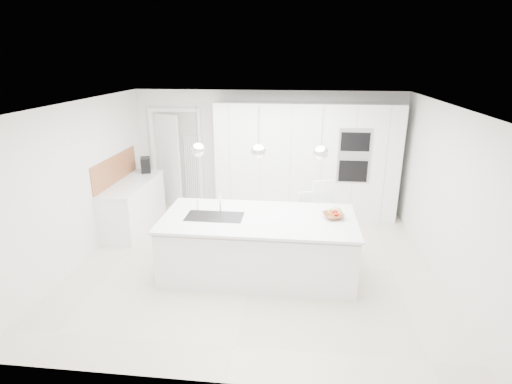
# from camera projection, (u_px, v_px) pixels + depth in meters

# --- Properties ---
(floor) EXTENTS (5.50, 5.50, 0.00)m
(floor) POSITION_uv_depth(u_px,v_px,m) (254.00, 263.00, 6.39)
(floor) COLOR beige
(floor) RESTS_ON ground
(wall_back) EXTENTS (5.50, 0.00, 5.50)m
(wall_back) POSITION_uv_depth(u_px,v_px,m) (267.00, 152.00, 8.34)
(wall_back) COLOR silver
(wall_back) RESTS_ON ground
(wall_left) EXTENTS (0.00, 5.00, 5.00)m
(wall_left) POSITION_uv_depth(u_px,v_px,m) (80.00, 183.00, 6.27)
(wall_left) COLOR silver
(wall_left) RESTS_ON ground
(ceiling) EXTENTS (5.50, 5.50, 0.00)m
(ceiling) POSITION_uv_depth(u_px,v_px,m) (254.00, 104.00, 5.58)
(ceiling) COLOR white
(ceiling) RESTS_ON wall_back
(tall_cabinets) EXTENTS (3.60, 0.60, 2.30)m
(tall_cabinets) POSITION_uv_depth(u_px,v_px,m) (306.00, 161.00, 8.00)
(tall_cabinets) COLOR white
(tall_cabinets) RESTS_ON floor
(oven_stack) EXTENTS (0.62, 0.04, 1.05)m
(oven_stack) POSITION_uv_depth(u_px,v_px,m) (354.00, 156.00, 7.56)
(oven_stack) COLOR #A5A5A8
(oven_stack) RESTS_ON tall_cabinets
(doorway_frame) EXTENTS (1.11, 0.08, 2.13)m
(doorway_frame) POSITION_uv_depth(u_px,v_px,m) (177.00, 160.00, 8.58)
(doorway_frame) COLOR white
(doorway_frame) RESTS_ON floor
(hallway_door) EXTENTS (0.76, 0.38, 2.00)m
(hallway_door) POSITION_uv_depth(u_px,v_px,m) (165.00, 161.00, 8.57)
(hallway_door) COLOR white
(hallway_door) RESTS_ON floor
(radiator) EXTENTS (0.32, 0.04, 1.40)m
(radiator) POSITION_uv_depth(u_px,v_px,m) (192.00, 168.00, 8.60)
(radiator) COLOR white
(radiator) RESTS_ON floor
(left_base_cabinets) EXTENTS (0.60, 1.80, 0.86)m
(left_base_cabinets) POSITION_uv_depth(u_px,v_px,m) (134.00, 206.00, 7.63)
(left_base_cabinets) COLOR white
(left_base_cabinets) RESTS_ON floor
(left_worktop) EXTENTS (0.62, 1.82, 0.04)m
(left_worktop) POSITION_uv_depth(u_px,v_px,m) (132.00, 183.00, 7.49)
(left_worktop) COLOR white
(left_worktop) RESTS_ON left_base_cabinets
(oak_backsplash) EXTENTS (0.02, 1.80, 0.50)m
(oak_backsplash) POSITION_uv_depth(u_px,v_px,m) (115.00, 169.00, 7.43)
(oak_backsplash) COLOR #A86A44
(oak_backsplash) RESTS_ON wall_left
(island_base) EXTENTS (2.80, 1.20, 0.86)m
(island_base) POSITION_uv_depth(u_px,v_px,m) (258.00, 247.00, 5.96)
(island_base) COLOR white
(island_base) RESTS_ON floor
(island_worktop) EXTENTS (2.84, 1.40, 0.04)m
(island_worktop) POSITION_uv_depth(u_px,v_px,m) (259.00, 218.00, 5.86)
(island_worktop) COLOR white
(island_worktop) RESTS_ON island_base
(island_sink) EXTENTS (0.84, 0.44, 0.18)m
(island_sink) POSITION_uv_depth(u_px,v_px,m) (215.00, 222.00, 5.90)
(island_sink) COLOR #3F3F42
(island_sink) RESTS_ON island_worktop
(island_tap) EXTENTS (0.02, 0.02, 0.30)m
(island_tap) POSITION_uv_depth(u_px,v_px,m) (220.00, 202.00, 6.01)
(island_tap) COLOR white
(island_tap) RESTS_ON island_worktop
(pendant_left) EXTENTS (0.20, 0.20, 0.20)m
(pendant_left) POSITION_uv_depth(u_px,v_px,m) (198.00, 150.00, 5.57)
(pendant_left) COLOR white
(pendant_left) RESTS_ON ceiling
(pendant_mid) EXTENTS (0.20, 0.20, 0.20)m
(pendant_mid) POSITION_uv_depth(u_px,v_px,m) (258.00, 151.00, 5.48)
(pendant_mid) COLOR white
(pendant_mid) RESTS_ON ceiling
(pendant_right) EXTENTS (0.20, 0.20, 0.20)m
(pendant_right) POSITION_uv_depth(u_px,v_px,m) (321.00, 153.00, 5.39)
(pendant_right) COLOR white
(pendant_right) RESTS_ON ceiling
(fruit_bowl) EXTENTS (0.38, 0.38, 0.07)m
(fruit_bowl) POSITION_uv_depth(u_px,v_px,m) (333.00, 216.00, 5.81)
(fruit_bowl) COLOR #A86A44
(fruit_bowl) RESTS_ON island_worktop
(espresso_machine) EXTENTS (0.27, 0.33, 0.30)m
(espresso_machine) POSITION_uv_depth(u_px,v_px,m) (146.00, 165.00, 8.09)
(espresso_machine) COLOR black
(espresso_machine) RESTS_ON left_worktop
(bar_stool_left) EXTENTS (0.48, 0.55, 1.01)m
(bar_stool_left) POSITION_uv_depth(u_px,v_px,m) (306.00, 223.00, 6.63)
(bar_stool_left) COLOR white
(bar_stool_left) RESTS_ON floor
(bar_stool_right) EXTENTS (0.55, 0.64, 1.19)m
(bar_stool_right) POSITION_uv_depth(u_px,v_px,m) (323.00, 218.00, 6.62)
(bar_stool_right) COLOR white
(bar_stool_right) RESTS_ON floor
(apple_a) EXTENTS (0.08, 0.08, 0.08)m
(apple_a) POSITION_uv_depth(u_px,v_px,m) (336.00, 214.00, 5.80)
(apple_a) COLOR #BD0008
(apple_a) RESTS_ON fruit_bowl
(apple_b) EXTENTS (0.08, 0.08, 0.08)m
(apple_b) POSITION_uv_depth(u_px,v_px,m) (335.00, 213.00, 5.82)
(apple_b) COLOR #BD0008
(apple_b) RESTS_ON fruit_bowl
(banana_bunch) EXTENTS (0.24, 0.17, 0.21)m
(banana_bunch) POSITION_uv_depth(u_px,v_px,m) (335.00, 211.00, 5.76)
(banana_bunch) COLOR gold
(banana_bunch) RESTS_ON fruit_bowl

